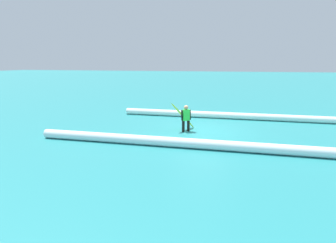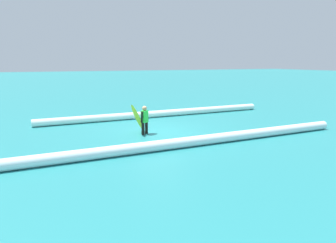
# 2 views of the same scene
# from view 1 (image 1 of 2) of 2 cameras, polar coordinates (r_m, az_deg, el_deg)

# --- Properties ---
(ground_plane) EXTENTS (191.11, 191.11, 0.00)m
(ground_plane) POSITION_cam_1_polar(r_m,az_deg,el_deg) (14.51, 6.98, -1.97)
(ground_plane) COLOR teal
(surfer) EXTENTS (0.44, 0.42, 1.34)m
(surfer) POSITION_cam_1_polar(r_m,az_deg,el_deg) (14.24, 3.62, 0.88)
(surfer) COLOR black
(surfer) RESTS_ON ground_plane
(surfboard) EXTENTS (1.15, 1.39, 1.49)m
(surfboard) POSITION_cam_1_polar(r_m,az_deg,el_deg) (14.60, 2.99, 1.14)
(surfboard) COLOR yellow
(surfboard) RESTS_ON ground_plane
(wave_crest_foreground) EXTENTS (14.34, 0.64, 0.40)m
(wave_crest_foreground) POSITION_cam_1_polar(r_m,az_deg,el_deg) (17.92, 13.51, 1.09)
(wave_crest_foreground) COLOR white
(wave_crest_foreground) RESTS_ON ground_plane
(wave_crest_midground) EXTENTS (14.58, 0.72, 0.41)m
(wave_crest_midground) POSITION_cam_1_polar(r_m,az_deg,el_deg) (11.54, 7.19, -4.54)
(wave_crest_midground) COLOR white
(wave_crest_midground) RESTS_ON ground_plane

